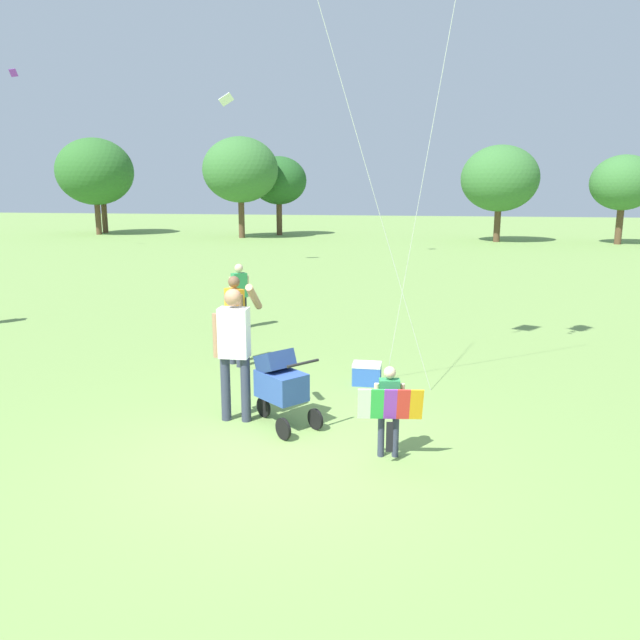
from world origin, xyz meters
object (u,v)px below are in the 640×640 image
object	(u,v)px
person_red_shirt	(235,313)
person_adult_flyer	(234,342)
person_couple_left	(239,291)
stroller	(280,381)
child_with_butterfly_kite	(389,404)
cooler_box	(367,374)

from	to	relation	value
person_red_shirt	person_adult_flyer	bearing A→B (deg)	-72.81
person_red_shirt	person_couple_left	xyz separation A→B (m)	(-0.76, 2.79, -0.09)
stroller	person_couple_left	distance (m)	5.84
stroller	child_with_butterfly_kite	bearing A→B (deg)	-27.56
person_adult_flyer	person_red_shirt	size ratio (longest dim) A/B	1.18
person_adult_flyer	cooler_box	size ratio (longest dim) A/B	4.20
child_with_butterfly_kite	person_couple_left	world-z (taller)	person_couple_left
child_with_butterfly_kite	cooler_box	size ratio (longest dim) A/B	2.44
person_adult_flyer	child_with_butterfly_kite	bearing A→B (deg)	-21.93
person_couple_left	child_with_butterfly_kite	bearing A→B (deg)	-59.45
stroller	person_red_shirt	distance (m)	3.00
child_with_butterfly_kite	stroller	distance (m)	1.65
cooler_box	stroller	bearing A→B (deg)	-116.34
child_with_butterfly_kite	person_red_shirt	bearing A→B (deg)	130.39
child_with_butterfly_kite	person_couple_left	xyz separation A→B (m)	(-3.64, 6.17, 0.20)
stroller	cooler_box	world-z (taller)	stroller
child_with_butterfly_kite	stroller	bearing A→B (deg)	152.44
person_red_shirt	stroller	bearing A→B (deg)	-61.58
stroller	cooler_box	distance (m)	2.20
person_couple_left	stroller	bearing A→B (deg)	-68.03
person_red_shirt	cooler_box	distance (m)	2.59
person_red_shirt	child_with_butterfly_kite	bearing A→B (deg)	-49.61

